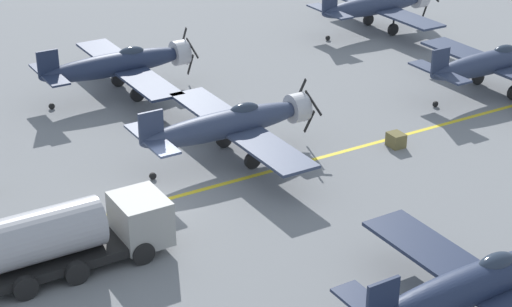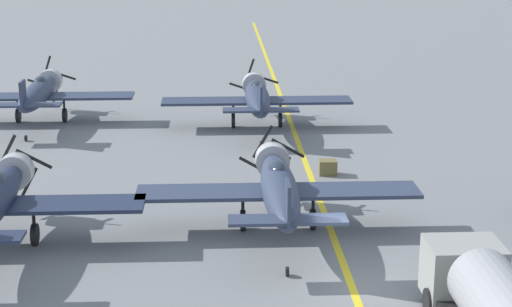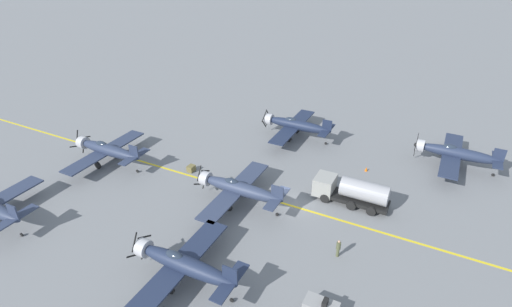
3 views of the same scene
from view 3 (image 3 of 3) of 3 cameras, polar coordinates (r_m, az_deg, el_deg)
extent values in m
plane|color=slate|center=(43.11, 5.01, -7.42)|extent=(400.00, 400.00, 0.00)
cube|color=yellow|center=(43.11, 5.01, -7.42)|extent=(0.30, 160.00, 0.01)
ellipsoid|color=#2A344D|center=(52.28, -20.25, 0.46)|extent=(1.50, 9.50, 1.42)
cylinder|color=#B7B7BC|center=(55.40, -23.47, 1.46)|extent=(1.58, 0.90, 1.58)
ellipsoid|color=#232D3D|center=(52.81, -21.22, 1.26)|extent=(0.80, 1.70, 0.76)
cube|color=#2A344D|center=(52.95, -20.76, 0.32)|extent=(12.00, 2.10, 0.16)
cube|color=#2A344D|center=(49.51, -16.96, -0.42)|extent=(4.40, 1.10, 0.12)
cube|color=#2A344D|center=(49.20, -17.07, 0.24)|extent=(0.14, 1.30, 1.60)
sphere|color=black|center=(55.76, -23.81, 1.56)|extent=(0.56, 0.56, 0.56)
cube|color=black|center=(55.44, -24.37, 0.94)|extent=(1.70, 0.06, 0.70)
cube|color=black|center=(56.27, -23.43, 0.94)|extent=(0.70, 0.06, 1.70)
cube|color=black|center=(56.10, -23.25, 2.18)|extent=(1.70, 0.06, 0.70)
cube|color=black|center=(55.26, -24.19, 2.20)|extent=(0.70, 0.06, 1.70)
cylinder|color=black|center=(52.41, -21.79, -1.00)|extent=(0.14, 0.14, 1.26)
cylinder|color=black|center=(52.71, -21.66, -1.59)|extent=(0.22, 0.90, 0.90)
cylinder|color=black|center=(54.10, -19.53, 0.42)|extent=(0.14, 0.14, 1.26)
cylinder|color=black|center=(54.39, -19.42, -0.16)|extent=(0.22, 0.90, 0.90)
cylinder|color=black|center=(50.46, -16.59, -2.42)|extent=(0.12, 0.36, 0.36)
ellipsoid|color=#2F3A53|center=(41.90, -2.10, -5.09)|extent=(1.50, 9.50, 1.42)
cylinder|color=#B7B7BC|center=(43.89, -7.20, -3.56)|extent=(1.58, 0.90, 1.58)
ellipsoid|color=#232D3D|center=(42.06, -3.48, -4.05)|extent=(0.80, 1.70, 0.76)
cube|color=#2F3A53|center=(42.40, -2.99, -5.20)|extent=(12.00, 2.10, 0.16)
cube|color=#2F3A53|center=(40.32, 3.03, -6.40)|extent=(4.40, 1.10, 0.12)
cube|color=#2F3A53|center=(39.95, 3.05, -5.64)|extent=(0.14, 1.30, 1.60)
sphere|color=black|center=(44.14, -7.75, -3.39)|extent=(0.56, 0.56, 0.56)
cube|color=black|center=(44.85, -7.38, -3.95)|extent=(0.98, 0.06, 1.59)
cube|color=black|center=(44.44, -7.24, -2.46)|extent=(1.59, 0.06, 0.98)
cube|color=black|center=(43.44, -8.13, -2.82)|extent=(0.98, 0.06, 1.59)
cube|color=black|center=(43.86, -8.26, -4.34)|extent=(1.59, 0.06, 0.98)
cylinder|color=black|center=(41.72, -4.00, -6.95)|extent=(0.14, 0.14, 1.26)
cylinder|color=black|center=(42.10, -3.97, -7.64)|extent=(0.22, 0.90, 0.90)
cylinder|color=black|center=(43.83, -2.00, -4.89)|extent=(0.14, 0.14, 1.26)
cylinder|color=black|center=(44.19, -1.99, -5.56)|extent=(0.22, 0.90, 0.90)
cylinder|color=black|center=(41.52, 3.03, -8.68)|extent=(0.12, 0.36, 0.36)
cube|color=#2C364F|center=(44.02, -31.19, -7.87)|extent=(4.40, 1.10, 0.12)
cube|color=#2C364F|center=(43.67, -31.41, -7.18)|extent=(0.14, 1.30, 1.60)
cylinder|color=black|center=(48.89, -32.65, -6.18)|extent=(0.14, 0.14, 1.26)
cylinder|color=black|center=(49.21, -32.45, -6.79)|extent=(0.22, 0.90, 0.90)
cylinder|color=black|center=(45.08, -30.49, -9.96)|extent=(0.12, 0.36, 0.36)
ellipsoid|color=#202A44|center=(33.95, -9.89, -15.46)|extent=(1.50, 9.50, 1.42)
cylinder|color=#B7B7BC|center=(36.23, -15.75, -12.85)|extent=(1.57, 0.90, 1.58)
ellipsoid|color=#232D3D|center=(34.11, -11.57, -14.09)|extent=(0.80, 1.70, 0.76)
cube|color=#202A44|center=(34.55, -10.90, -15.40)|extent=(12.00, 2.10, 0.16)
cube|color=#202A44|center=(32.15, -3.70, -17.80)|extent=(4.40, 1.10, 0.12)
cube|color=#202A44|center=(31.68, -3.74, -17.00)|extent=(0.14, 1.30, 1.60)
sphere|color=black|center=(36.51, -16.35, -12.57)|extent=(0.56, 0.56, 0.56)
cube|color=black|center=(36.41, -17.07, -13.75)|extent=(1.60, 0.06, 0.97)
cube|color=black|center=(37.23, -15.75, -13.09)|extent=(0.97, 0.06, 1.60)
cube|color=black|center=(36.64, -15.65, -11.40)|extent=(1.60, 0.06, 0.97)
cube|color=black|center=(35.80, -16.98, -12.03)|extent=(0.97, 0.06, 1.60)
cylinder|color=black|center=(34.22, -12.36, -17.66)|extent=(0.14, 0.14, 1.26)
cylinder|color=black|center=(34.68, -12.25, -18.37)|extent=(0.22, 0.90, 0.90)
cylinder|color=black|center=(35.80, -9.34, -14.67)|extent=(0.14, 0.14, 1.26)
cylinder|color=black|center=(36.24, -9.25, -15.39)|extent=(0.22, 0.90, 0.90)
cylinder|color=black|center=(33.64, -3.49, -20.18)|extent=(0.12, 0.36, 0.36)
ellipsoid|color=#1D2841|center=(55.74, 6.05, 4.05)|extent=(1.50, 9.50, 1.42)
cylinder|color=#B7B7BC|center=(57.29, 1.90, 4.94)|extent=(1.57, 0.90, 1.58)
ellipsoid|color=#232D3D|center=(55.87, 4.99, 4.81)|extent=(0.80, 1.70, 0.76)
cube|color=#1D2841|center=(56.13, 5.31, 3.90)|extent=(12.00, 2.10, 0.16)
cube|color=#1D2841|center=(54.53, 10.05, 3.32)|extent=(4.40, 1.10, 0.12)
cube|color=#1D2841|center=(54.25, 10.11, 3.94)|extent=(0.14, 1.30, 1.60)
sphere|color=black|center=(57.49, 1.45, 5.03)|extent=(0.56, 0.56, 0.56)
cube|color=black|center=(56.70, 1.16, 5.29)|extent=(1.44, 0.06, 1.22)
cube|color=black|center=(57.31, 1.19, 4.21)|extent=(1.22, 0.06, 1.44)
cube|color=black|center=(58.27, 1.73, 4.77)|extent=(1.44, 0.06, 1.22)
cube|color=black|center=(57.68, 1.70, 5.84)|extent=(1.22, 0.06, 1.44)
cylinder|color=black|center=(55.15, 4.68, 2.71)|extent=(0.14, 0.14, 1.26)
cylinder|color=black|center=(55.43, 4.66, 2.13)|extent=(0.22, 0.90, 0.90)
cylinder|color=black|center=(57.66, 5.85, 3.90)|extent=(0.14, 0.14, 1.26)
cylinder|color=black|center=(57.94, 5.81, 3.33)|extent=(0.22, 0.90, 0.90)
cylinder|color=black|center=(55.42, 9.93, 1.43)|extent=(0.12, 0.36, 0.36)
ellipsoid|color=#252F48|center=(54.22, 27.01, 0.00)|extent=(1.50, 9.50, 1.42)
cylinder|color=#B7B7BC|center=(54.17, 22.42, 1.05)|extent=(1.58, 0.90, 1.58)
ellipsoid|color=#232D3D|center=(53.93, 25.97, 0.79)|extent=(0.80, 1.70, 0.76)
cube|color=#252F48|center=(54.34, 26.15, -0.13)|extent=(12.00, 2.10, 0.16)
cube|color=#252F48|center=(54.53, 31.23, -0.82)|extent=(4.40, 1.10, 0.12)
cube|color=#252F48|center=(54.25, 31.41, -0.22)|extent=(0.14, 1.30, 1.60)
sphere|color=black|center=(54.19, 21.91, 1.17)|extent=(0.56, 0.56, 0.56)
cube|color=black|center=(54.24, 21.71, 0.27)|extent=(0.82, 0.06, 1.66)
cube|color=black|center=(55.06, 21.95, 1.21)|extent=(1.66, 0.06, 0.82)
cube|color=black|center=(54.15, 22.11, 2.07)|extent=(0.82, 0.06, 1.66)
cube|color=black|center=(53.31, 21.86, 1.13)|extent=(1.66, 0.06, 0.82)
cylinder|color=black|center=(53.29, 25.90, -1.43)|extent=(0.14, 0.14, 1.26)
cylinder|color=black|center=(53.58, 25.76, -2.01)|extent=(0.22, 0.90, 0.90)
cylinder|color=black|center=(55.96, 26.11, -0.02)|extent=(0.14, 0.14, 1.26)
cylinder|color=black|center=(56.24, 25.97, -0.58)|extent=(0.22, 0.90, 0.90)
cylinder|color=black|center=(55.44, 30.76, -2.64)|extent=(0.12, 0.36, 0.36)
cube|color=black|center=(44.22, 13.36, -6.17)|extent=(2.25, 8.00, 0.40)
cube|color=#999993|center=(44.32, 9.80, -4.39)|extent=(2.50, 2.08, 2.00)
cylinder|color=#9E9EA3|center=(43.30, 15.23, -5.18)|extent=(2.10, 4.96, 2.10)
cylinder|color=black|center=(43.79, 9.80, -6.33)|extent=(0.30, 1.00, 1.00)
cylinder|color=black|center=(45.69, 10.74, -4.76)|extent=(0.30, 1.00, 1.00)
cylinder|color=black|center=(43.27, 13.44, -7.26)|extent=(0.30, 1.00, 1.00)
cylinder|color=black|center=(45.19, 14.22, -5.62)|extent=(0.30, 1.00, 1.00)
cylinder|color=black|center=(43.02, 16.12, -7.92)|extent=(0.30, 1.00, 1.00)
cylinder|color=black|center=(44.95, 16.79, -6.25)|extent=(0.30, 1.00, 1.00)
cube|color=black|center=(32.03, 9.85, -20.22)|extent=(0.70, 0.36, 0.44)
cylinder|color=black|center=(33.59, 8.37, -20.32)|extent=(0.20, 0.60, 0.60)
cylinder|color=#515638|center=(37.62, 11.59, -13.68)|extent=(0.27, 0.27, 0.87)
cylinder|color=#515638|center=(37.09, 11.71, -12.78)|extent=(0.40, 0.40, 0.72)
sphere|color=tan|center=(36.77, 11.79, -12.22)|extent=(0.23, 0.23, 0.23)
cube|color=brown|center=(49.13, -9.24, -2.13)|extent=(0.96, 0.81, 0.77)
cone|color=orange|center=(50.43, 15.48, -2.15)|extent=(0.36, 0.36, 0.55)
camera|label=1|loc=(65.66, 30.90, 20.05)|focal=60.00mm
camera|label=2|loc=(34.58, 52.29, -4.70)|focal=60.00mm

